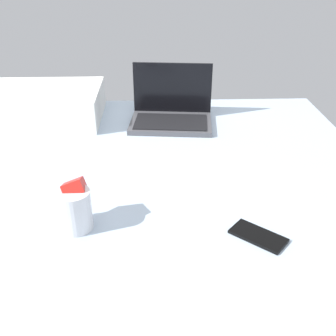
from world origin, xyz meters
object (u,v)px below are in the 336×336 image
Objects in this scene: cell_phone at (258,236)px; pillow at (39,104)px; snack_cup at (74,208)px; laptop at (171,113)px.

pillow is at bearing -96.96° from cell_phone.
pillow is at bearing 109.66° from snack_cup.
cell_phone is (18.85, -77.13, -4.01)cm from laptop.
laptop is 79.50cm from cell_phone.
laptop is 56.09cm from pillow.
snack_cup is at bearing -105.87° from laptop.
pillow is (-74.57, 83.25, 6.10)cm from cell_phone.
snack_cup reaches higher than cell_phone.
snack_cup reaches higher than pillow.
pillow is (-27.53, 77.07, 0.46)cm from snack_cup.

